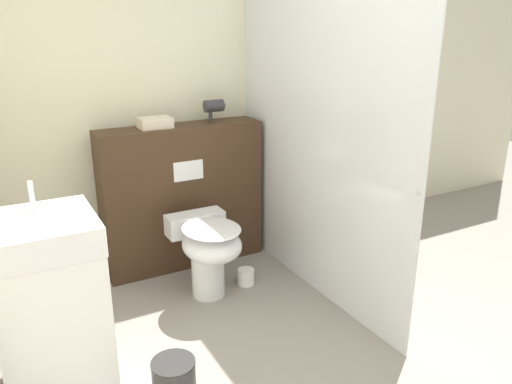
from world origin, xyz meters
The scene contains 8 objects.
wall_back centered at (0.00, 2.01, 1.25)m, with size 8.00×0.06×2.50m.
partition_panel centered at (-0.09, 1.78, 0.54)m, with size 1.20×0.28×1.07m.
shower_glass centered at (0.55, 1.03, 1.00)m, with size 0.04×1.90×1.99m.
toilet centered at (-0.13, 1.22, 0.36)m, with size 0.40×0.58×0.53m.
sink_vanity centered at (-1.16, 0.73, 0.46)m, with size 0.49×0.51×1.06m.
hair_drier centered at (0.20, 1.80, 1.18)m, with size 0.17×0.09×0.16m.
folded_towel centered at (-0.27, 1.78, 1.11)m, with size 0.22×0.15×0.07m.
spare_toilet_roll centered at (0.16, 1.24, 0.06)m, with size 0.12×0.12×0.11m.
Camera 1 is at (-1.31, -1.57, 1.75)m, focal length 35.00 mm.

